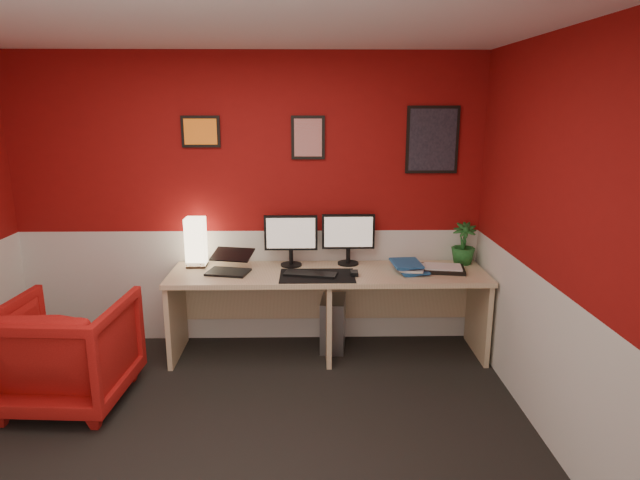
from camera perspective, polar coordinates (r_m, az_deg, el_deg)
The scene contains 25 objects.
ground at distance 3.59m, azimuth -9.93°, elevation -21.44°, with size 4.00×3.50×0.01m, color black.
ceiling at distance 2.97m, azimuth -12.10°, elevation 22.05°, with size 4.00×3.50×0.01m, color white.
wall_back at distance 4.74m, azimuth -7.42°, elevation 3.91°, with size 4.00×0.01×2.50m, color maroon.
wall_front at distance 1.50m, azimuth -22.77°, elevation -20.41°, with size 4.00×0.01×2.50m, color maroon.
wall_right at distance 3.35m, azimuth 25.18°, elevation -1.54°, with size 0.01×3.50×2.50m, color maroon.
wainscot_back at distance 4.92m, azimuth -7.15°, elevation -4.74°, with size 4.00×0.01×1.00m, color silver.
wainscot_right at distance 3.60m, azimuth 23.85°, elevation -13.12°, with size 0.01×3.50×1.00m, color silver.
desk at distance 4.62m, azimuth 0.85°, elevation -7.66°, with size 2.60×0.65×0.73m, color tan.
shoji_lamp at distance 4.72m, azimuth -12.82°, elevation -0.35°, with size 0.16×0.16×0.40m, color #FFE5B2.
laptop at distance 4.49m, azimuth -9.62°, elevation -2.10°, with size 0.33×0.23×0.22m, color black.
monitor_left at distance 4.60m, azimuth -3.07°, elevation 0.78°, with size 0.45×0.06×0.58m, color black.
monitor_right at distance 4.65m, azimuth 2.99°, elevation 0.91°, with size 0.45×0.06×0.58m, color black.
desk_mat at distance 4.39m, azimuth -0.29°, elevation -3.75°, with size 0.60×0.38×0.01m, color black.
keyboard at distance 4.39m, azimuth -1.01°, elevation -3.57°, with size 0.42×0.14×0.02m, color black.
mouse at distance 4.41m, azimuth 3.60°, elevation -3.46°, with size 0.06×0.10×0.03m, color black.
book_bottom at distance 4.53m, azimuth 8.20°, elevation -3.17°, with size 0.23×0.30×0.03m, color #205592.
book_middle at distance 4.55m, azimuth 8.44°, elevation -2.81°, with size 0.19×0.26×0.02m, color silver.
book_top at distance 4.52m, azimuth 7.58°, elevation -2.52°, with size 0.23×0.31×0.03m, color #205592.
zen_tray at distance 4.63m, azimuth 12.69°, elevation -2.99°, with size 0.35×0.25×0.03m, color black.
potted_plant at distance 4.84m, azimuth 14.75°, elevation -0.37°, with size 0.20×0.20×0.36m, color #19591E.
pc_tower at distance 4.83m, azimuth 1.40°, elevation -8.47°, with size 0.20×0.45×0.45m, color #99999E.
armchair at distance 4.30m, azimuth -24.88°, elevation -10.47°, with size 0.82×0.84×0.77m, color #B51814.
art_left at distance 4.72m, azimuth -12.35°, elevation 11.00°, with size 0.32×0.02×0.26m, color orange.
art_center at distance 4.63m, azimuth -1.26°, elevation 10.64°, with size 0.28×0.02×0.36m, color red.
art_right at distance 4.75m, azimuth 11.65°, elevation 10.20°, with size 0.44×0.02×0.56m, color black.
Camera 1 is at (0.52, -2.89, 2.07)m, focal length 30.66 mm.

